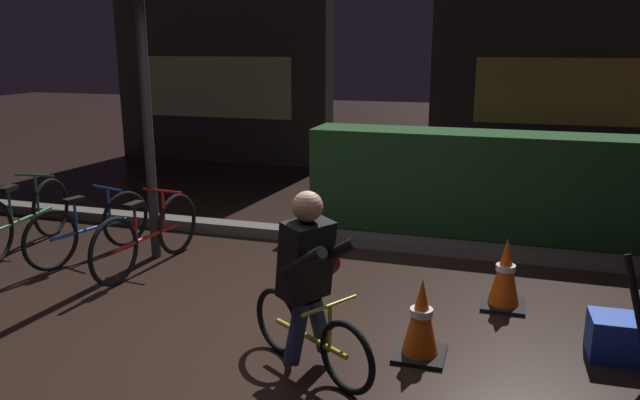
{
  "coord_description": "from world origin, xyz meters",
  "views": [
    {
      "loc": [
        1.64,
        -4.06,
        2.13
      ],
      "look_at": [
        0.2,
        0.6,
        0.9
      ],
      "focal_mm": 34.29,
      "sensor_mm": 36.0,
      "label": 1
    }
  ],
  "objects_px": {
    "parked_bike_center_left": "(148,235)",
    "closed_umbrella": "(640,319)",
    "parked_bike_left_mid": "(90,227)",
    "traffic_cone_near": "(421,319)",
    "parked_bike_leftmost": "(23,218)",
    "cyclist": "(310,282)",
    "blue_crate": "(622,337)",
    "street_post": "(147,119)",
    "traffic_cone_far": "(505,274)"
  },
  "relations": [
    {
      "from": "parked_bike_leftmost",
      "to": "closed_umbrella",
      "type": "xyz_separation_m",
      "value": [
        5.8,
        -0.94,
        0.06
      ]
    },
    {
      "from": "parked_bike_left_mid",
      "to": "traffic_cone_near",
      "type": "bearing_deg",
      "value": -91.36
    },
    {
      "from": "blue_crate",
      "to": "cyclist",
      "type": "relative_size",
      "value": 0.35
    },
    {
      "from": "parked_bike_center_left",
      "to": "blue_crate",
      "type": "height_order",
      "value": "parked_bike_center_left"
    },
    {
      "from": "closed_umbrella",
      "to": "blue_crate",
      "type": "bearing_deg",
      "value": -36.7
    },
    {
      "from": "street_post",
      "to": "parked_bike_center_left",
      "type": "height_order",
      "value": "street_post"
    },
    {
      "from": "closed_umbrella",
      "to": "cyclist",
      "type": "bearing_deg",
      "value": 58.69
    },
    {
      "from": "traffic_cone_near",
      "to": "traffic_cone_far",
      "type": "relative_size",
      "value": 0.97
    },
    {
      "from": "parked_bike_left_mid",
      "to": "parked_bike_leftmost",
      "type": "bearing_deg",
      "value": 105.58
    },
    {
      "from": "traffic_cone_far",
      "to": "parked_bike_center_left",
      "type": "bearing_deg",
      "value": -178.65
    },
    {
      "from": "parked_bike_center_left",
      "to": "closed_umbrella",
      "type": "height_order",
      "value": "closed_umbrella"
    },
    {
      "from": "parked_bike_center_left",
      "to": "blue_crate",
      "type": "relative_size",
      "value": 3.64
    },
    {
      "from": "traffic_cone_near",
      "to": "closed_umbrella",
      "type": "xyz_separation_m",
      "value": [
        1.39,
        0.15,
        0.13
      ]
    },
    {
      "from": "traffic_cone_far",
      "to": "cyclist",
      "type": "xyz_separation_m",
      "value": [
        -1.24,
        -1.45,
        0.34
      ]
    },
    {
      "from": "parked_bike_left_mid",
      "to": "traffic_cone_far",
      "type": "distance_m",
      "value": 4.1
    },
    {
      "from": "street_post",
      "to": "closed_umbrella",
      "type": "distance_m",
      "value": 4.59
    },
    {
      "from": "parked_bike_left_mid",
      "to": "blue_crate",
      "type": "relative_size",
      "value": 3.34
    },
    {
      "from": "cyclist",
      "to": "closed_umbrella",
      "type": "relative_size",
      "value": 1.47
    },
    {
      "from": "parked_bike_leftmost",
      "to": "parked_bike_center_left",
      "type": "distance_m",
      "value": 1.6
    },
    {
      "from": "parked_bike_leftmost",
      "to": "traffic_cone_far",
      "type": "bearing_deg",
      "value": -97.56
    },
    {
      "from": "parked_bike_leftmost",
      "to": "traffic_cone_near",
      "type": "xyz_separation_m",
      "value": [
        4.4,
        -1.09,
        -0.07
      ]
    },
    {
      "from": "cyclist",
      "to": "blue_crate",
      "type": "bearing_deg",
      "value": 52.37
    },
    {
      "from": "street_post",
      "to": "parked_bike_leftmost",
      "type": "distance_m",
      "value": 1.84
    },
    {
      "from": "parked_bike_leftmost",
      "to": "cyclist",
      "type": "xyz_separation_m",
      "value": [
        3.72,
        -1.48,
        0.28
      ]
    },
    {
      "from": "traffic_cone_near",
      "to": "cyclist",
      "type": "distance_m",
      "value": 0.86
    },
    {
      "from": "street_post",
      "to": "parked_bike_left_mid",
      "type": "relative_size",
      "value": 1.96
    },
    {
      "from": "parked_bike_left_mid",
      "to": "cyclist",
      "type": "bearing_deg",
      "value": -101.58
    },
    {
      "from": "traffic_cone_far",
      "to": "parked_bike_left_mid",
      "type": "bearing_deg",
      "value": 179.6
    },
    {
      "from": "parked_bike_center_left",
      "to": "parked_bike_leftmost",
      "type": "bearing_deg",
      "value": 91.67
    },
    {
      "from": "traffic_cone_far",
      "to": "traffic_cone_near",
      "type": "bearing_deg",
      "value": -117.4
    },
    {
      "from": "parked_bike_left_mid",
      "to": "traffic_cone_far",
      "type": "bearing_deg",
      "value": -74.75
    },
    {
      "from": "parked_bike_left_mid",
      "to": "traffic_cone_near",
      "type": "height_order",
      "value": "parked_bike_left_mid"
    },
    {
      "from": "cyclist",
      "to": "closed_umbrella",
      "type": "height_order",
      "value": "cyclist"
    },
    {
      "from": "closed_umbrella",
      "to": "street_post",
      "type": "bearing_deg",
      "value": 29.28
    },
    {
      "from": "traffic_cone_near",
      "to": "cyclist",
      "type": "height_order",
      "value": "cyclist"
    },
    {
      "from": "blue_crate",
      "to": "closed_umbrella",
      "type": "distance_m",
      "value": 0.36
    },
    {
      "from": "cyclist",
      "to": "traffic_cone_near",
      "type": "bearing_deg",
      "value": 60.73
    },
    {
      "from": "parked_bike_left_mid",
      "to": "traffic_cone_far",
      "type": "xyz_separation_m",
      "value": [
        4.1,
        -0.03,
        -0.03
      ]
    },
    {
      "from": "traffic_cone_far",
      "to": "cyclist",
      "type": "height_order",
      "value": "cyclist"
    },
    {
      "from": "street_post",
      "to": "parked_bike_center_left",
      "type": "distance_m",
      "value": 1.15
    },
    {
      "from": "parked_bike_center_left",
      "to": "closed_umbrella",
      "type": "bearing_deg",
      "value": -95.62
    },
    {
      "from": "traffic_cone_far",
      "to": "closed_umbrella",
      "type": "height_order",
      "value": "closed_umbrella"
    },
    {
      "from": "street_post",
      "to": "blue_crate",
      "type": "bearing_deg",
      "value": -11.87
    },
    {
      "from": "parked_bike_leftmost",
      "to": "traffic_cone_far",
      "type": "relative_size",
      "value": 2.76
    },
    {
      "from": "closed_umbrella",
      "to": "parked_bike_left_mid",
      "type": "bearing_deg",
      "value": 33.44
    },
    {
      "from": "traffic_cone_near",
      "to": "blue_crate",
      "type": "height_order",
      "value": "traffic_cone_near"
    },
    {
      "from": "parked_bike_leftmost",
      "to": "closed_umbrella",
      "type": "relative_size",
      "value": 1.96
    },
    {
      "from": "parked_bike_center_left",
      "to": "cyclist",
      "type": "bearing_deg",
      "value": -117.29
    },
    {
      "from": "parked_bike_left_mid",
      "to": "street_post",
      "type": "bearing_deg",
      "value": -55.64
    },
    {
      "from": "parked_bike_leftmost",
      "to": "closed_umbrella",
      "type": "bearing_deg",
      "value": -106.42
    }
  ]
}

